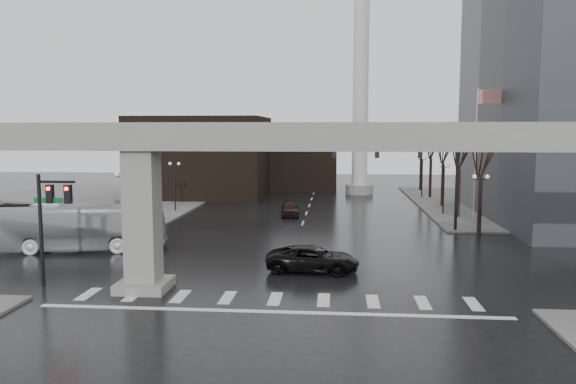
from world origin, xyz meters
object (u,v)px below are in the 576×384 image
object	(u,v)px
signal_mast_arm	(410,161)
pickup_truck	(313,259)
far_car	(290,209)
city_bus	(73,226)

from	to	relation	value
signal_mast_arm	pickup_truck	distance (m)	16.79
signal_mast_arm	far_car	distance (m)	13.86
pickup_truck	far_car	distance (m)	21.86
pickup_truck	far_car	xyz separation A→B (m)	(-3.15, 21.63, -0.05)
city_bus	signal_mast_arm	bearing A→B (deg)	-77.40
signal_mast_arm	pickup_truck	bearing A→B (deg)	-117.43
signal_mast_arm	far_car	world-z (taller)	signal_mast_arm
pickup_truck	city_bus	distance (m)	17.43
city_bus	pickup_truck	bearing A→B (deg)	-114.11
pickup_truck	far_car	world-z (taller)	pickup_truck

